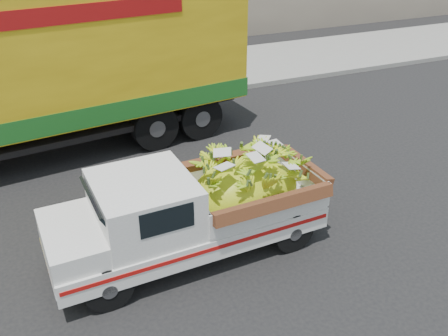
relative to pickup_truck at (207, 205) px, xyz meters
name	(u,v)px	position (x,y,z in m)	size (l,w,h in m)	color
ground	(69,260)	(-2.25, 0.57, -0.85)	(100.00, 100.00, 0.00)	black
curb	(34,117)	(-2.25, 7.09, -0.77)	(60.00, 0.25, 0.15)	gray
sidewalk	(28,92)	(-2.25, 9.19, -0.78)	(60.00, 4.00, 0.14)	gray
pickup_truck	(207,205)	(0.00, 0.00, 0.00)	(4.56, 1.85, 1.57)	black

